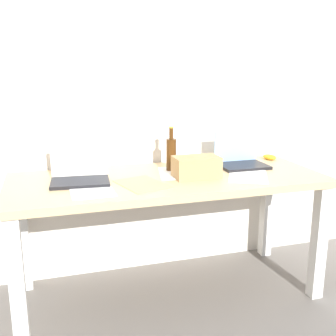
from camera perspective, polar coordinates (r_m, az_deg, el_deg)
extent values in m
plane|color=slate|center=(2.57, 0.00, -16.89)|extent=(8.00, 8.00, 0.00)
cube|color=silver|center=(2.61, -2.68, 13.51)|extent=(5.20, 0.08, 2.60)
cube|color=tan|center=(2.29, 0.00, -1.70)|extent=(1.75, 0.70, 0.04)
cube|color=silver|center=(2.08, -20.34, -15.11)|extent=(0.07, 0.07, 0.68)
cube|color=silver|center=(2.53, 20.31, -9.75)|extent=(0.07, 0.07, 0.68)
cube|color=silver|center=(2.61, -19.65, -8.98)|extent=(0.07, 0.07, 0.68)
cube|color=silver|center=(2.98, 13.62, -5.65)|extent=(0.07, 0.07, 0.68)
cube|color=black|center=(2.20, -12.16, -1.95)|extent=(0.32, 0.22, 0.02)
cube|color=white|center=(2.27, -12.30, 1.50)|extent=(0.30, 0.05, 0.21)
cube|color=black|center=(2.54, 10.42, 0.28)|extent=(0.29, 0.21, 0.02)
cube|color=#8CB7EA|center=(2.61, 9.44, 3.03)|extent=(0.29, 0.01, 0.19)
cylinder|color=#47280F|center=(2.40, 0.45, 1.85)|extent=(0.06, 0.06, 0.19)
cylinder|color=#47280F|center=(2.38, 0.46, 4.85)|extent=(0.02, 0.02, 0.06)
cylinder|color=gold|center=(2.37, 0.46, 5.72)|extent=(0.03, 0.03, 0.01)
ellipsoid|color=gold|center=(2.79, 14.00, 1.48)|extent=(0.09, 0.11, 0.03)
cube|color=tan|center=(2.27, 3.98, 0.15)|extent=(0.25, 0.15, 0.12)
cube|color=#F4E06B|center=(2.14, -3.62, -2.27)|extent=(0.29, 0.34, 0.00)
cube|color=white|center=(2.37, 1.35, -0.68)|extent=(0.27, 0.33, 0.00)
cube|color=white|center=(2.34, 11.10, -1.11)|extent=(0.32, 0.36, 0.00)
cube|color=white|center=(2.08, -10.68, -2.97)|extent=(0.22, 0.30, 0.00)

